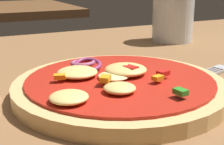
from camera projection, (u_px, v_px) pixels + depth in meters
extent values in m
cube|color=brown|center=(84.00, 110.00, 0.37)|extent=(1.29, 0.84, 0.03)
cylinder|color=tan|center=(120.00, 87.00, 0.37)|extent=(0.24, 0.24, 0.02)
cylinder|color=red|center=(120.00, 79.00, 0.37)|extent=(0.21, 0.21, 0.00)
ellipsoid|color=#EFCC72|center=(120.00, 88.00, 0.32)|extent=(0.03, 0.03, 0.01)
ellipsoid|color=#EFCC72|center=(69.00, 97.00, 0.30)|extent=(0.04, 0.04, 0.01)
ellipsoid|color=#EFCC72|center=(75.00, 72.00, 0.37)|extent=(0.05, 0.05, 0.01)
ellipsoid|color=#EFCC72|center=(126.00, 70.00, 0.38)|extent=(0.05, 0.05, 0.01)
ellipsoid|color=#F4DB8E|center=(114.00, 76.00, 0.36)|extent=(0.04, 0.04, 0.01)
torus|color=#B25984|center=(83.00, 63.00, 0.40)|extent=(0.04, 0.04, 0.01)
torus|color=#93386B|center=(88.00, 65.00, 0.40)|extent=(0.04, 0.04, 0.01)
cube|color=orange|center=(105.00, 79.00, 0.34)|extent=(0.02, 0.02, 0.01)
cube|color=orange|center=(158.00, 78.00, 0.35)|extent=(0.01, 0.01, 0.00)
cube|color=red|center=(163.00, 73.00, 0.36)|extent=(0.02, 0.01, 0.01)
cube|color=orange|center=(60.00, 77.00, 0.35)|extent=(0.01, 0.01, 0.01)
cube|color=#2D8C28|center=(181.00, 92.00, 0.31)|extent=(0.01, 0.01, 0.01)
cube|color=red|center=(130.00, 69.00, 0.37)|extent=(0.02, 0.02, 0.01)
cube|color=silver|center=(222.00, 68.00, 0.46)|extent=(0.02, 0.02, 0.01)
cube|color=silver|center=(206.00, 71.00, 0.45)|extent=(0.04, 0.01, 0.00)
cube|color=silver|center=(209.00, 72.00, 0.45)|extent=(0.04, 0.01, 0.00)
cube|color=silver|center=(213.00, 73.00, 0.44)|extent=(0.04, 0.01, 0.00)
cube|color=silver|center=(217.00, 73.00, 0.44)|extent=(0.04, 0.01, 0.00)
cylinder|color=silver|center=(173.00, 13.00, 0.65)|extent=(0.08, 0.08, 0.11)
cylinder|color=#9E510F|center=(173.00, 22.00, 0.66)|extent=(0.07, 0.07, 0.08)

